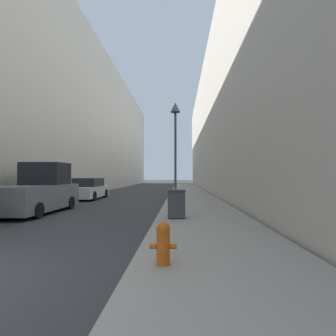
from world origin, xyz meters
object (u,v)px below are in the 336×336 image
at_px(fire_hydrant, 163,242).
at_px(pickup_truck, 38,192).
at_px(trash_bin, 177,203).
at_px(parked_sedan_near, 89,189).
at_px(lamppost, 175,129).

height_order(fire_hydrant, pickup_truck, pickup_truck).
distance_m(trash_bin, pickup_truck, 6.66).
relative_size(fire_hydrant, pickup_truck, 0.15).
bearing_deg(trash_bin, parked_sedan_near, 125.79).
distance_m(fire_hydrant, parked_sedan_near, 15.38).
bearing_deg(parked_sedan_near, lamppost, -38.49).
relative_size(lamppost, parked_sedan_near, 1.18).
bearing_deg(parked_sedan_near, fire_hydrant, -65.84).
distance_m(lamppost, parked_sedan_near, 8.79).
bearing_deg(pickup_truck, lamppost, 17.11).
height_order(lamppost, pickup_truck, lamppost).
relative_size(pickup_truck, parked_sedan_near, 1.06).
xyz_separation_m(fire_hydrant, lamppost, (0.05, 8.99, 3.57)).
height_order(pickup_truck, parked_sedan_near, pickup_truck).
bearing_deg(trash_bin, pickup_truck, 162.53).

